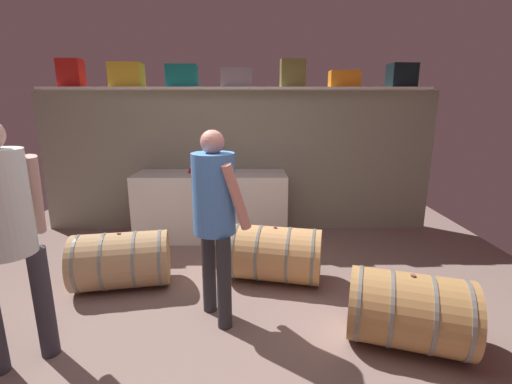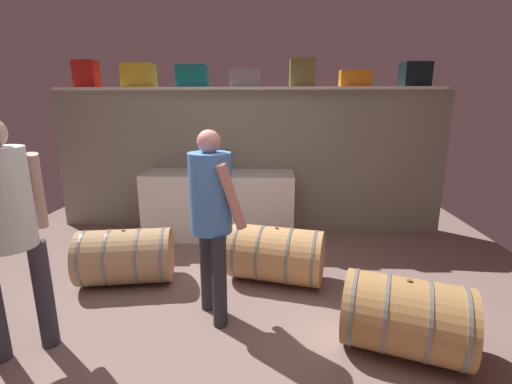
% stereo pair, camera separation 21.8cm
% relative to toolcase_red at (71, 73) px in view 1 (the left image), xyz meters
% --- Properties ---
extents(ground_plane, '(6.71, 8.38, 0.02)m').
position_rel_toolcase_red_xyz_m(ground_plane, '(2.14, -1.79, -2.18)').
color(ground_plane, '#7F6760').
extents(back_wall_panel, '(5.51, 0.10, 1.97)m').
position_rel_toolcase_red_xyz_m(back_wall_panel, '(2.14, 0.15, -1.19)').
color(back_wall_panel, gray).
rests_on(back_wall_panel, ground).
extents(high_shelf_board, '(5.06, 0.40, 0.03)m').
position_rel_toolcase_red_xyz_m(high_shelf_board, '(2.14, 0.00, -0.19)').
color(high_shelf_board, white).
rests_on(high_shelf_board, back_wall_panel).
extents(toolcase_red, '(0.30, 0.23, 0.35)m').
position_rel_toolcase_red_xyz_m(toolcase_red, '(0.00, 0.00, 0.00)').
color(toolcase_red, red).
rests_on(toolcase_red, high_shelf_board).
extents(toolcase_yellow, '(0.41, 0.26, 0.31)m').
position_rel_toolcase_red_xyz_m(toolcase_yellow, '(0.72, 0.00, -0.02)').
color(toolcase_yellow, yellow).
rests_on(toolcase_yellow, high_shelf_board).
extents(toolcase_teal, '(0.39, 0.29, 0.28)m').
position_rel_toolcase_red_xyz_m(toolcase_teal, '(1.44, 0.00, -0.04)').
color(toolcase_teal, '#137B76').
rests_on(toolcase_teal, high_shelf_board).
extents(toolcase_grey, '(0.41, 0.30, 0.24)m').
position_rel_toolcase_red_xyz_m(toolcase_grey, '(2.15, 0.00, -0.06)').
color(toolcase_grey, gray).
rests_on(toolcase_grey, high_shelf_board).
extents(toolcase_olive, '(0.33, 0.21, 0.35)m').
position_rel_toolcase_red_xyz_m(toolcase_olive, '(2.89, 0.00, -0.00)').
color(toolcase_olive, olive).
rests_on(toolcase_olive, high_shelf_board).
extents(toolcase_orange, '(0.39, 0.24, 0.21)m').
position_rel_toolcase_red_xyz_m(toolcase_orange, '(3.57, 0.00, -0.07)').
color(toolcase_orange, orange).
rests_on(toolcase_orange, high_shelf_board).
extents(toolcase_black, '(0.36, 0.27, 0.30)m').
position_rel_toolcase_red_xyz_m(toolcase_black, '(4.32, 0.00, -0.03)').
color(toolcase_black, black).
rests_on(toolcase_black, high_shelf_board).
extents(work_cabinet, '(2.00, 0.65, 0.90)m').
position_rel_toolcase_red_xyz_m(work_cabinet, '(1.81, -0.24, -1.73)').
color(work_cabinet, silver).
rests_on(work_cabinet, ground).
extents(wine_bottle_green, '(0.08, 0.08, 0.30)m').
position_rel_toolcase_red_xyz_m(wine_bottle_green, '(1.91, -0.12, -1.15)').
color(wine_bottle_green, '#2F5230').
rests_on(wine_bottle_green, work_cabinet).
extents(wine_glass, '(0.08, 0.08, 0.14)m').
position_rel_toolcase_red_xyz_m(wine_glass, '(1.60, -0.37, -1.18)').
color(wine_glass, white).
rests_on(wine_glass, work_cabinet).
extents(red_funnel, '(0.11, 0.11, 0.12)m').
position_rel_toolcase_red_xyz_m(red_funnel, '(1.55, -0.20, -1.22)').
color(red_funnel, red).
rests_on(red_funnel, work_cabinet).
extents(wine_barrel_near, '(0.99, 0.80, 0.58)m').
position_rel_toolcase_red_xyz_m(wine_barrel_near, '(3.52, -2.53, -1.89)').
color(wine_barrel_near, '#AF8049').
rests_on(wine_barrel_near, ground).
extents(wine_barrel_far, '(1.03, 0.75, 0.58)m').
position_rel_toolcase_red_xyz_m(wine_barrel_far, '(2.59, -1.48, -1.89)').
color(wine_barrel_far, tan).
rests_on(wine_barrel_far, ground).
extents(wine_barrel_flank, '(0.99, 0.70, 0.57)m').
position_rel_toolcase_red_xyz_m(wine_barrel_flank, '(1.06, -1.62, -1.89)').
color(wine_barrel_flank, tan).
rests_on(wine_barrel_flank, ground).
extents(winemaker_pouring, '(0.48, 0.51, 1.59)m').
position_rel_toolcase_red_xyz_m(winemaker_pouring, '(2.06, -2.17, -1.20)').
color(winemaker_pouring, '#2D2D30').
rests_on(winemaker_pouring, ground).
extents(visitor_tasting, '(0.53, 0.50, 1.70)m').
position_rel_toolcase_red_xyz_m(visitor_tasting, '(0.75, -2.70, -1.13)').
color(visitor_tasting, '#333039').
rests_on(visitor_tasting, ground).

